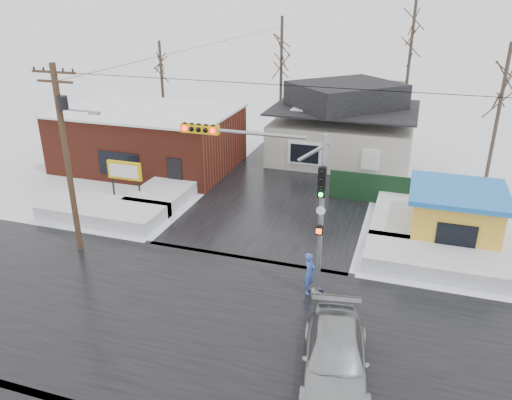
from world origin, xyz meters
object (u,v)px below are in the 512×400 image
(marquee_sign, at_px, (125,172))
(pedestrian, at_px, (310,274))
(utility_pole, at_px, (67,150))
(traffic_signal, at_px, (282,192))
(kiosk, at_px, (455,216))
(car, at_px, (335,358))

(marquee_sign, height_order, pedestrian, marquee_sign)
(utility_pole, bearing_deg, marquee_sign, 100.13)
(utility_pole, xyz_separation_m, pedestrian, (11.55, -0.29, -4.19))
(utility_pole, relative_size, pedestrian, 4.86)
(traffic_signal, distance_m, utility_pole, 10.39)
(traffic_signal, xyz_separation_m, marquee_sign, (-11.43, 6.53, -2.62))
(traffic_signal, distance_m, kiosk, 10.43)
(marquee_sign, bearing_deg, kiosk, 1.55)
(utility_pole, bearing_deg, pedestrian, -1.42)
(marquee_sign, xyz_separation_m, pedestrian, (12.62, -6.28, -0.99))
(utility_pole, xyz_separation_m, kiosk, (17.43, 6.49, -3.65))
(utility_pole, bearing_deg, kiosk, 20.44)
(marquee_sign, xyz_separation_m, car, (14.50, -10.91, -1.16))
(utility_pole, distance_m, kiosk, 18.95)
(traffic_signal, relative_size, kiosk, 1.52)
(kiosk, distance_m, pedestrian, 8.99)
(kiosk, bearing_deg, utility_pole, -159.56)
(car, bearing_deg, kiosk, 61.22)
(kiosk, bearing_deg, traffic_signal, -135.16)
(marquee_sign, relative_size, kiosk, 0.55)
(marquee_sign, bearing_deg, utility_pole, -79.87)
(pedestrian, bearing_deg, car, -150.12)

